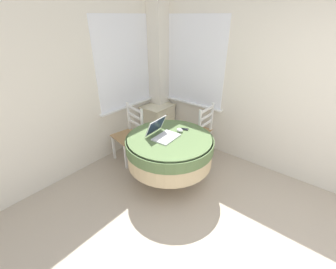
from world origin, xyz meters
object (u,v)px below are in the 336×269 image
(computer_mouse, at_px, (180,130))
(cell_phone, at_px, (184,129))
(corner_cabinet, at_px, (158,122))
(laptop, at_px, (163,133))
(dining_chair_near_back_window, at_px, (130,135))
(dining_chair_near_right_window, at_px, (198,131))
(round_dining_table, at_px, (170,148))

(computer_mouse, relative_size, cell_phone, 0.79)
(cell_phone, xyz_separation_m, corner_cabinet, (0.62, 1.05, -0.41))
(computer_mouse, xyz_separation_m, corner_cabinet, (0.72, 1.04, -0.43))
(cell_phone, bearing_deg, corner_cabinet, 59.48)
(laptop, xyz_separation_m, dining_chair_near_back_window, (0.10, 0.80, -0.34))
(computer_mouse, distance_m, dining_chair_near_back_window, 0.96)
(computer_mouse, distance_m, dining_chair_near_right_window, 0.75)
(round_dining_table, distance_m, dining_chair_near_right_window, 0.89)
(laptop, xyz_separation_m, dining_chair_near_right_window, (0.93, 0.00, -0.34))
(computer_mouse, height_order, corner_cabinet, computer_mouse)
(dining_chair_near_right_window, distance_m, corner_cabinet, 0.95)
(computer_mouse, bearing_deg, round_dining_table, 176.84)
(laptop, relative_size, dining_chair_near_back_window, 0.40)
(round_dining_table, xyz_separation_m, corner_cabinet, (0.93, 1.03, -0.23))
(laptop, distance_m, dining_chair_near_back_window, 0.87)
(laptop, relative_size, computer_mouse, 3.76)
(dining_chair_near_back_window, height_order, corner_cabinet, dining_chair_near_back_window)
(round_dining_table, distance_m, dining_chair_near_back_window, 0.89)
(computer_mouse, bearing_deg, cell_phone, -4.98)
(dining_chair_near_back_window, bearing_deg, round_dining_table, -93.76)
(cell_phone, distance_m, corner_cabinet, 1.28)
(round_dining_table, distance_m, computer_mouse, 0.29)
(dining_chair_near_back_window, xyz_separation_m, corner_cabinet, (0.87, 0.15, -0.11))
(laptop, bearing_deg, round_dining_table, -60.69)
(corner_cabinet, bearing_deg, laptop, -135.89)
(laptop, xyz_separation_m, corner_cabinet, (0.97, 0.94, -0.45))
(round_dining_table, bearing_deg, corner_cabinet, 47.96)
(computer_mouse, relative_size, dining_chair_near_right_window, 0.11)
(dining_chair_near_right_window, bearing_deg, cell_phone, -169.43)
(dining_chair_near_right_window, height_order, corner_cabinet, dining_chair_near_right_window)
(round_dining_table, bearing_deg, cell_phone, -3.74)
(laptop, relative_size, cell_phone, 2.98)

